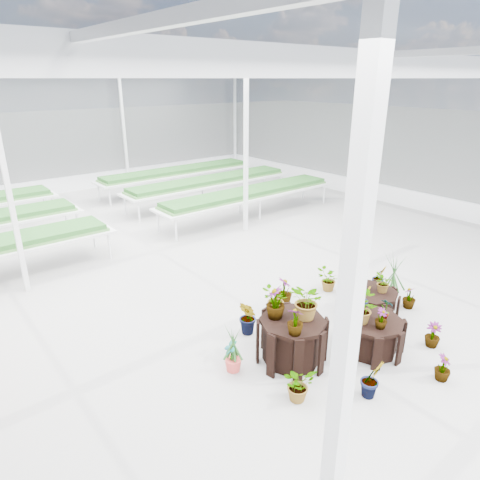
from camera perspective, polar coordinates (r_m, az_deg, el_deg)
ground_plane at (r=8.06m, az=2.57°, el=-10.65°), size 24.00×24.00×0.00m
greenhouse_shell at (r=7.15m, az=2.86°, el=4.92°), size 18.00×24.00×4.50m
steel_frame at (r=7.15m, az=2.86°, el=4.92°), size 18.00×24.00×4.50m
nursery_benches at (r=13.68m, az=-17.85°, el=3.71°), size 16.00×7.00×0.84m
plinth_tall at (r=6.90m, az=6.91°, el=-13.14°), size 1.24×1.24×0.73m
plinth_mid at (r=7.45m, az=16.90°, el=-11.96°), size 1.11×1.11×0.57m
plinth_low at (r=8.54m, az=16.88°, el=-7.91°), size 1.35×1.35×0.47m
nursery_plants at (r=7.49m, az=11.81°, el=-8.76°), size 4.46×3.44×1.33m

